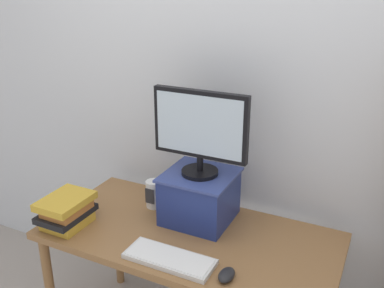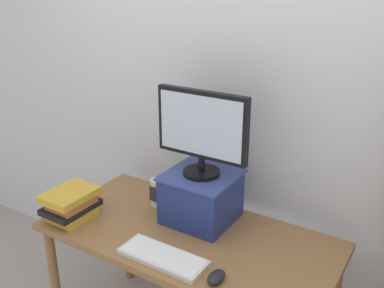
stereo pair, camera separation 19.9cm
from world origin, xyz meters
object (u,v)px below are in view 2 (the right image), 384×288
desk_speaker (159,192)px  book_stack (71,204)px  computer_mouse (216,277)px  riser_box (201,196)px  desk (188,246)px  computer_monitor (202,130)px  keyboard (163,257)px

desk_speaker → book_stack: bearing=-129.8°
computer_mouse → desk_speaker: bearing=146.3°
riser_box → book_stack: bearing=-148.6°
desk → computer_mouse: 0.39m
computer_monitor → book_stack: 0.79m
desk_speaker → keyboard: bearing=-51.4°
desk → computer_mouse: (0.29, -0.23, 0.10)m
desk_speaker → desk: bearing=-28.0°
keyboard → computer_mouse: 0.27m
desk → computer_monitor: (-0.01, 0.15, 0.57)m
desk → computer_mouse: bearing=-38.8°
desk_speaker → computer_mouse: bearing=-33.7°
riser_box → keyboard: bearing=-84.9°
riser_box → computer_monitor: 0.36m
desk → desk_speaker: (-0.29, 0.15, 0.15)m
computer_mouse → book_stack: book_stack is taller
computer_monitor → book_stack: computer_monitor is taller
desk → book_stack: book_stack is taller
keyboard → desk: bearing=95.4°
computer_monitor → desk_speaker: size_ratio=3.20×
desk → riser_box: riser_box is taller
riser_box → desk_speaker: size_ratio=2.29×
computer_mouse → desk_speaker: size_ratio=0.69×
computer_monitor → computer_mouse: size_ratio=4.64×
desk → computer_mouse: size_ratio=13.83×
book_stack → desk_speaker: 0.46m
desk → riser_box: bearing=94.7°
book_stack → computer_mouse: bearing=-2.1°
desk → book_stack: size_ratio=5.38×
desk → computer_monitor: 0.59m
computer_monitor → desk_speaker: computer_monitor is taller
computer_monitor → desk_speaker: 0.50m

